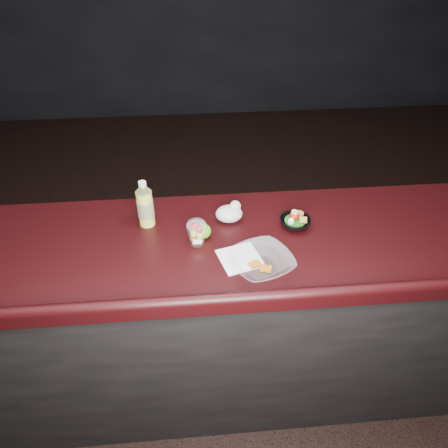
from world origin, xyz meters
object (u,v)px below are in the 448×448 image
at_px(fruit_cup, 197,232).
at_px(snack_bowl, 295,222).
at_px(lemonade_bottle, 145,207).
at_px(green_apple, 203,231).
at_px(takeout_bowl, 261,263).

relative_size(fruit_cup, snack_bowl, 0.77).
distance_m(lemonade_bottle, snack_bowl, 0.66).
xyz_separation_m(lemonade_bottle, green_apple, (0.24, -0.12, -0.06)).
bearing_deg(green_apple, lemonade_bottle, 154.28).
bearing_deg(lemonade_bottle, takeout_bowl, -35.77).
relative_size(lemonade_bottle, takeout_bowl, 0.70).
relative_size(lemonade_bottle, fruit_cup, 1.83).
xyz_separation_m(green_apple, takeout_bowl, (0.22, -0.21, -0.00)).
xyz_separation_m(snack_bowl, takeout_bowl, (-0.19, -0.26, 0.00)).
bearing_deg(green_apple, fruit_cup, -125.60).
distance_m(snack_bowl, takeout_bowl, 0.32).
height_order(fruit_cup, snack_bowl, fruit_cup).
bearing_deg(fruit_cup, lemonade_bottle, 144.47).
relative_size(fruit_cup, takeout_bowl, 0.38).
height_order(green_apple, snack_bowl, same).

